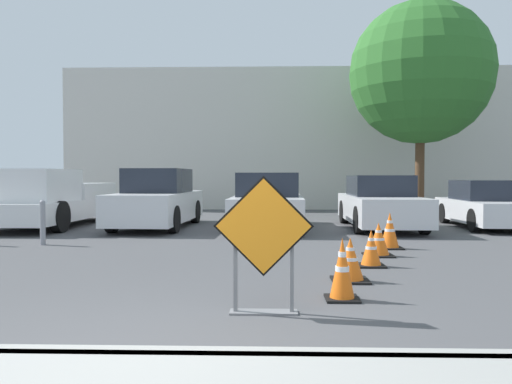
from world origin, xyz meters
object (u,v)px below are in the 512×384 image
at_px(parked_car_third, 268,203).
at_px(parked_car_second, 158,201).
at_px(parked_car_fifth, 488,206).
at_px(traffic_cone_third, 371,249).
at_px(traffic_cone_fourth, 378,240).
at_px(traffic_cone_nearest, 342,270).
at_px(traffic_cone_second, 350,260).
at_px(parked_car_fourth, 380,204).
at_px(bollard_nearest, 43,221).
at_px(traffic_cone_fifth, 390,231).
at_px(road_closed_sign, 264,239).
at_px(pickup_truck, 47,201).

bearing_deg(parked_car_third, parked_car_second, -3.64).
distance_m(parked_car_second, parked_car_fifth, 9.30).
distance_m(traffic_cone_third, traffic_cone_fourth, 1.11).
xyz_separation_m(traffic_cone_nearest, traffic_cone_second, (0.26, 1.03, -0.06)).
xyz_separation_m(parked_car_third, parked_car_fifth, (6.19, 0.53, -0.09)).
bearing_deg(traffic_cone_third, parked_car_fourth, 76.48).
relative_size(parked_car_second, parked_car_third, 1.05).
distance_m(traffic_cone_second, bollard_nearest, 6.79).
xyz_separation_m(traffic_cone_second, parked_car_fifth, (5.04, 7.38, 0.32)).
relative_size(traffic_cone_fifth, parked_car_fifth, 0.17).
height_order(parked_car_second, parked_car_fourth, parked_car_second).
height_order(traffic_cone_fifth, parked_car_second, parked_car_second).
relative_size(road_closed_sign, traffic_cone_second, 2.40).
bearing_deg(road_closed_sign, pickup_truck, 125.45).
height_order(road_closed_sign, parked_car_third, parked_car_third).
distance_m(traffic_cone_fifth, parked_car_second, 6.83).
bearing_deg(pickup_truck, traffic_cone_second, 137.61).
xyz_separation_m(road_closed_sign, bollard_nearest, (-4.68, 5.12, -0.29)).
distance_m(traffic_cone_second, traffic_cone_third, 1.25).
bearing_deg(road_closed_sign, parked_car_third, 89.98).
bearing_deg(parked_car_second, traffic_cone_fourth, 138.39).
relative_size(parked_car_second, parked_car_fifth, 1.12).
distance_m(traffic_cone_third, parked_car_fifth, 7.72).
relative_size(road_closed_sign, bollard_nearest, 1.52).
distance_m(pickup_truck, bollard_nearest, 3.90).
bearing_deg(parked_car_third, traffic_cone_third, 107.69).
distance_m(traffic_cone_fifth, parked_car_fifth, 5.68).
bearing_deg(parked_car_fifth, parked_car_fourth, 7.82).
relative_size(traffic_cone_fourth, parked_car_second, 0.13).
height_order(traffic_cone_nearest, traffic_cone_second, traffic_cone_nearest).
bearing_deg(traffic_cone_second, parked_car_third, 99.56).
xyz_separation_m(traffic_cone_nearest, parked_car_fifth, (5.30, 8.42, 0.26)).
xyz_separation_m(traffic_cone_third, parked_car_fourth, (1.43, 5.95, 0.40)).
relative_size(traffic_cone_nearest, traffic_cone_fifth, 1.00).
bearing_deg(parked_car_fifth, traffic_cone_third, 56.45).
relative_size(traffic_cone_nearest, traffic_cone_second, 1.21).
bearing_deg(traffic_cone_fourth, pickup_truck, 149.41).
relative_size(parked_car_third, parked_car_fourth, 0.93).
bearing_deg(pickup_truck, traffic_cone_fourth, 150.77).
xyz_separation_m(parked_car_second, parked_car_fourth, (6.19, -0.04, -0.07)).
xyz_separation_m(road_closed_sign, parked_car_second, (-3.09, 8.79, -0.03)).
bearing_deg(traffic_cone_fifth, pickup_truck, 155.67).
xyz_separation_m(traffic_cone_fourth, parked_car_fourth, (1.09, 4.90, 0.39)).
height_order(traffic_cone_fifth, bollard_nearest, bollard_nearest).
xyz_separation_m(traffic_cone_third, pickup_truck, (-7.87, 5.91, 0.45)).
height_order(traffic_cone_third, bollard_nearest, bollard_nearest).
bearing_deg(road_closed_sign, traffic_cone_fourth, 62.43).
distance_m(road_closed_sign, parked_car_second, 9.32).
xyz_separation_m(traffic_cone_nearest, bollard_nearest, (-5.58, 4.49, 0.15)).
distance_m(traffic_cone_second, traffic_cone_fifth, 3.39).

